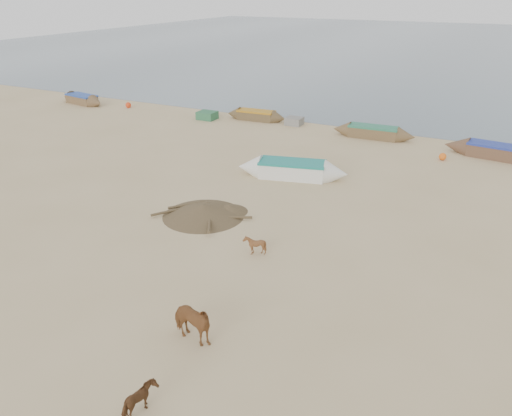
{
  "coord_description": "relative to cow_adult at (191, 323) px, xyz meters",
  "views": [
    {
      "loc": [
        8.81,
        -13.22,
        9.7
      ],
      "look_at": [
        0.0,
        4.0,
        1.0
      ],
      "focal_mm": 35.0,
      "sensor_mm": 36.0,
      "label": 1
    }
  ],
  "objects": [
    {
      "name": "waterline_canoes",
      "position": [
        2.7,
        23.56,
        -0.27
      ],
      "size": [
        57.33,
        3.71,
        0.87
      ],
      "color": "brown",
      "rests_on": "ground"
    },
    {
      "name": "sea",
      "position": [
        -1.72,
        85.51,
        -0.67
      ],
      "size": [
        160.0,
        160.0,
        0.0
      ],
      "primitive_type": "plane",
      "color": "slate",
      "rests_on": "ground"
    },
    {
      "name": "ground",
      "position": [
        -1.72,
        3.51,
        -0.68
      ],
      "size": [
        140.0,
        140.0,
        0.0
      ],
      "primitive_type": "plane",
      "color": "tan",
      "rests_on": "ground"
    },
    {
      "name": "near_canoe",
      "position": [
        -2.85,
        14.06,
        -0.22
      ],
      "size": [
        6.21,
        2.89,
        0.92
      ],
      "primitive_type": null,
      "rotation": [
        0.0,
        0.0,
        0.25
      ],
      "color": "white",
      "rests_on": "ground"
    },
    {
      "name": "calf_front",
      "position": [
        -0.77,
        5.54,
        -0.28
      ],
      "size": [
        0.85,
        0.79,
        0.8
      ],
      "primitive_type": "imported",
      "rotation": [
        0.0,
        0.0,
        -1.8
      ],
      "color": "brown",
      "rests_on": "ground"
    },
    {
      "name": "calf_right",
      "position": [
        0.43,
        -2.85,
        -0.26
      ],
      "size": [
        0.93,
        1.01,
        0.84
      ],
      "primitive_type": "imported",
      "rotation": [
        0.0,
        0.0,
        1.88
      ],
      "color": "brown",
      "rests_on": "ground"
    },
    {
      "name": "beach_clutter",
      "position": [
        3.33,
        23.53,
        -0.38
      ],
      "size": [
        44.01,
        4.32,
        0.64
      ],
      "color": "#2E6743",
      "rests_on": "ground"
    },
    {
      "name": "cow_adult",
      "position": [
        0.0,
        0.0,
        0.0
      ],
      "size": [
        1.69,
        0.94,
        1.36
      ],
      "primitive_type": "imported",
      "rotation": [
        0.0,
        0.0,
        1.43
      ],
      "color": "brown",
      "rests_on": "ground"
    },
    {
      "name": "debris_pile",
      "position": [
        -4.48,
        7.63,
        -0.41
      ],
      "size": [
        4.47,
        4.47,
        0.53
      ],
      "primitive_type": "cone",
      "rotation": [
        0.0,
        0.0,
        -0.21
      ],
      "color": "brown",
      "rests_on": "ground"
    }
  ]
}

